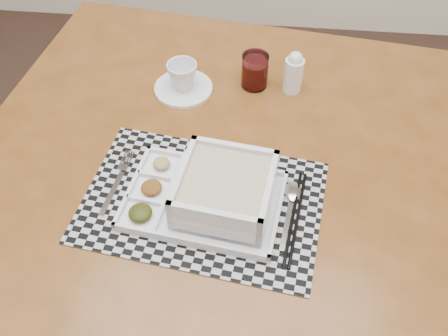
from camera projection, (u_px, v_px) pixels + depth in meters
The scene contains 10 objects.
dining_table at pixel (211, 184), 1.19m from camera, with size 1.25×1.25×0.83m.
placemat at pixel (202, 202), 1.05m from camera, with size 0.49×0.33×0.00m, color #98989F.
serving_tray at pixel (218, 194), 1.01m from camera, with size 0.35×0.26×0.10m.
fork at pixel (116, 180), 1.08m from camera, with size 0.04×0.19×0.00m.
spoon at pixel (292, 196), 1.05m from camera, with size 0.04×0.18×0.01m.
chopsticks at pixel (295, 218), 1.01m from camera, with size 0.05×0.24×0.01m.
saucer at pixel (183, 88), 1.28m from camera, with size 0.15×0.15×0.01m, color silver.
cup at pixel (182, 76), 1.25m from camera, with size 0.08×0.08×0.07m, color silver.
juice_glass at pixel (255, 72), 1.27m from camera, with size 0.07×0.07×0.09m.
creamer_bottle at pixel (294, 72), 1.24m from camera, with size 0.05×0.05×0.11m.
Camera 1 is at (0.40, -0.08, 1.67)m, focal length 40.00 mm.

